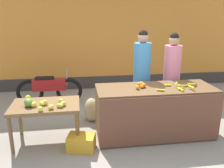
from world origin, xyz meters
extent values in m
plane|color=gray|center=(0.00, 0.00, 0.00)|extent=(24.00, 24.00, 0.00)
cube|color=orange|center=(0.00, 3.13, 1.77)|extent=(8.51, 0.20, 3.53)
cube|color=#3F3833|center=(0.00, 3.02, 0.18)|extent=(8.51, 0.04, 0.36)
cube|color=brown|center=(0.41, 0.00, 0.46)|extent=(2.12, 0.80, 0.92)
cube|color=brown|center=(0.41, -0.42, 0.46)|extent=(2.12, 0.03, 0.86)
cube|color=brown|center=(-1.53, 0.00, 0.68)|extent=(1.15, 0.74, 0.06)
cylinder|color=brown|center=(-2.06, -0.32, 0.32)|extent=(0.06, 0.06, 0.65)
cylinder|color=brown|center=(-1.01, -0.32, 0.32)|extent=(0.06, 0.06, 0.65)
cylinder|color=brown|center=(-2.06, 0.32, 0.32)|extent=(0.06, 0.06, 0.65)
cylinder|color=brown|center=(-1.01, 0.32, 0.32)|extent=(0.06, 0.06, 0.65)
cylinder|color=yellow|center=(0.64, 0.04, 0.94)|extent=(0.14, 0.05, 0.04)
cylinder|color=gold|center=(0.85, 0.12, 0.94)|extent=(0.08, 0.13, 0.04)
cylinder|color=gold|center=(0.78, -0.25, 0.94)|extent=(0.04, 0.13, 0.04)
cylinder|color=gold|center=(0.42, -0.23, 0.94)|extent=(0.12, 0.08, 0.04)
cylinder|color=gold|center=(0.98, -0.03, 0.94)|extent=(0.15, 0.08, 0.04)
cylinder|color=yellow|center=(0.77, -0.17, 0.94)|extent=(0.08, 0.15, 0.04)
cylinder|color=yellow|center=(1.05, -0.06, 0.97)|extent=(0.15, 0.06, 0.04)
cylinder|color=gold|center=(0.80, -0.12, 0.97)|extent=(0.15, 0.07, 0.04)
cylinder|color=yellow|center=(0.97, -0.22, 0.97)|extent=(0.06, 0.16, 0.04)
sphere|color=orange|center=(0.13, 0.10, 0.96)|extent=(0.08, 0.08, 0.08)
sphere|color=orange|center=(0.17, 0.10, 0.96)|extent=(0.09, 0.09, 0.09)
sphere|color=orange|center=(0.19, 0.02, 0.96)|extent=(0.08, 0.08, 0.08)
sphere|color=orange|center=(0.05, -0.08, 0.96)|extent=(0.07, 0.07, 0.07)
sphere|color=orange|center=(0.14, -0.02, 0.95)|extent=(0.07, 0.07, 0.07)
ellipsoid|color=yellow|center=(-1.58, -0.06, 0.74)|extent=(0.13, 0.14, 0.07)
ellipsoid|color=yellow|center=(-1.86, 0.25, 0.75)|extent=(0.13, 0.11, 0.09)
ellipsoid|color=yellow|center=(-1.41, -0.25, 0.74)|extent=(0.11, 0.13, 0.08)
ellipsoid|color=#D4D64C|center=(-1.28, -0.20, 0.74)|extent=(0.13, 0.10, 0.07)
ellipsoid|color=#D9CC47|center=(-1.27, 0.01, 0.75)|extent=(0.10, 0.08, 0.08)
ellipsoid|color=gold|center=(-1.53, -0.05, 0.75)|extent=(0.13, 0.12, 0.09)
ellipsoid|color=yellow|center=(-1.70, -0.10, 0.75)|extent=(0.11, 0.14, 0.09)
ellipsoid|color=#D2DF43|center=(-1.57, -0.31, 0.75)|extent=(0.10, 0.12, 0.08)
ellipsoid|color=#D4CE3C|center=(-1.23, -0.13, 0.75)|extent=(0.14, 0.14, 0.08)
ellipsoid|color=olive|center=(-1.79, -0.06, 0.78)|extent=(0.21, 0.25, 0.14)
cylinder|color=#33333D|center=(0.32, 0.65, 0.37)|extent=(0.29, 0.29, 0.73)
cylinder|color=#3F8CCC|center=(0.32, 0.65, 1.18)|extent=(0.34, 0.34, 0.90)
sphere|color=tan|center=(0.32, 0.65, 1.73)|extent=(0.21, 0.21, 0.21)
sphere|color=black|center=(0.32, 0.65, 1.80)|extent=(0.18, 0.18, 0.18)
cylinder|color=#33333D|center=(0.95, 0.63, 0.35)|extent=(0.29, 0.29, 0.71)
cylinder|color=pink|center=(0.95, 0.63, 1.14)|extent=(0.34, 0.34, 0.86)
sphere|color=tan|center=(0.95, 0.63, 1.67)|extent=(0.21, 0.21, 0.21)
sphere|color=black|center=(0.95, 0.63, 1.73)|extent=(0.18, 0.18, 0.18)
torus|color=black|center=(-1.20, 1.85, 0.33)|extent=(0.65, 0.09, 0.65)
torus|color=black|center=(-2.15, 1.85, 0.33)|extent=(0.65, 0.09, 0.65)
cube|color=#A51919|center=(-1.67, 1.85, 0.51)|extent=(0.80, 0.18, 0.28)
cube|color=black|center=(-1.77, 1.85, 0.67)|extent=(0.44, 0.16, 0.08)
cylinder|color=gray|center=(-1.25, 1.85, 0.68)|extent=(0.04, 0.04, 0.40)
cube|color=gold|center=(-0.95, -0.36, 0.13)|extent=(0.50, 0.41, 0.26)
ellipsoid|color=tan|center=(-0.71, 0.72, 0.25)|extent=(0.40, 0.44, 0.50)
camera|label=1|loc=(-0.95, -3.92, 2.20)|focal=38.33mm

